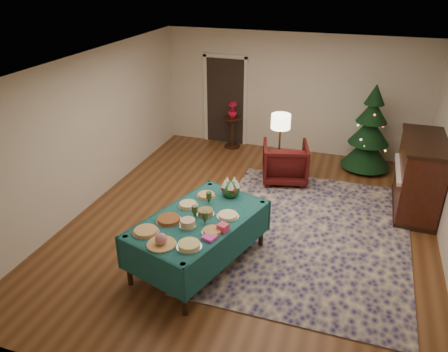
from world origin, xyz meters
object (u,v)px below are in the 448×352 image
(gift_box, at_px, (223,228))
(armchair, at_px, (285,160))
(side_table, at_px, (232,133))
(christmas_tree, at_px, (370,132))
(floor_lamp, at_px, (281,126))
(potted_plant, at_px, (233,113))
(buffet_table, at_px, (199,227))
(piano, at_px, (419,177))

(gift_box, xyz_separation_m, armchair, (0.22, 3.32, -0.40))
(side_table, height_order, christmas_tree, christmas_tree)
(floor_lamp, distance_m, potted_plant, 2.27)
(side_table, bearing_deg, buffet_table, -78.87)
(christmas_tree, bearing_deg, piano, -59.68)
(gift_box, distance_m, christmas_tree, 4.75)
(side_table, xyz_separation_m, piano, (3.98, -1.82, 0.30))
(side_table, distance_m, piano, 4.38)
(potted_plant, height_order, piano, piano)
(buffet_table, distance_m, potted_plant, 4.59)
(buffet_table, xyz_separation_m, piano, (3.09, 2.68, 0.02))
(armchair, relative_size, christmas_tree, 0.48)
(potted_plant, xyz_separation_m, piano, (3.98, -1.82, -0.19))
(armchair, distance_m, side_table, 2.07)
(side_table, xyz_separation_m, potted_plant, (-0.00, 0.00, 0.49))
(potted_plant, height_order, christmas_tree, christmas_tree)
(floor_lamp, distance_m, side_table, 2.41)
(side_table, bearing_deg, piano, -24.54)
(armchair, height_order, floor_lamp, floor_lamp)
(gift_box, xyz_separation_m, potted_plant, (-1.32, 4.71, 0.00))
(buffet_table, distance_m, armchair, 3.19)
(piano, bearing_deg, gift_box, -132.62)
(armchair, relative_size, floor_lamp, 0.60)
(gift_box, distance_m, armchair, 3.35)
(floor_lamp, bearing_deg, armchair, 75.70)
(piano, bearing_deg, side_table, 155.46)
(gift_box, relative_size, floor_lamp, 0.08)
(gift_box, height_order, piano, piano)
(christmas_tree, height_order, piano, christmas_tree)
(potted_plant, bearing_deg, christmas_tree, -5.54)
(buffet_table, height_order, side_table, buffet_table)
(gift_box, height_order, side_table, gift_box)
(gift_box, height_order, floor_lamp, floor_lamp)
(gift_box, bearing_deg, buffet_table, 154.53)
(floor_lamp, height_order, piano, floor_lamp)
(gift_box, distance_m, floor_lamp, 3.05)
(christmas_tree, xyz_separation_m, piano, (0.89, -1.52, -0.18))
(christmas_tree, distance_m, piano, 1.77)
(gift_box, bearing_deg, piano, 47.38)
(floor_lamp, bearing_deg, potted_plant, 130.90)
(christmas_tree, bearing_deg, potted_plant, 174.46)
(gift_box, relative_size, potted_plant, 0.33)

